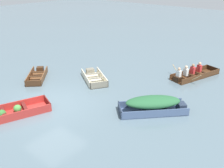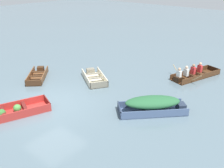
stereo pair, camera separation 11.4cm
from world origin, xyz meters
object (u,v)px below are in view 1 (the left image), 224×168
Objects in this scene: skiff_wooden_brown_mid_moored at (38,76)px; skiff_slate_blue_far_moored at (154,104)px; skiff_cream_near_moored at (94,78)px; dinghy_red_foreground at (11,113)px; rowboat_dark_varnish_with_crew at (192,74)px.

skiff_wooden_brown_mid_moored is 7.78m from skiff_slate_blue_far_moored.
skiff_cream_near_moored is 0.88× the size of skiff_slate_blue_far_moored.
dinghy_red_foreground is 1.27× the size of skiff_cream_near_moored.
rowboat_dark_varnish_with_crew is (4.49, 9.61, 0.07)m from dinghy_red_foreground.
skiff_slate_blue_far_moored reaches higher than skiff_wooden_brown_mid_moored.
skiff_cream_near_moored is 6.11m from rowboat_dark_varnish_with_crew.
skiff_slate_blue_far_moored reaches higher than dinghy_red_foreground.
skiff_cream_near_moored is at bearing 34.71° from skiff_wooden_brown_mid_moored.
rowboat_dark_varnish_with_crew reaches higher than skiff_wooden_brown_mid_moored.
dinghy_red_foreground is at bearing -50.12° from skiff_wooden_brown_mid_moored.
dinghy_red_foreground is at bearing -115.04° from rowboat_dark_varnish_with_crew.
skiff_cream_near_moored is 3.52m from skiff_wooden_brown_mid_moored.
skiff_slate_blue_far_moored is (7.71, 0.97, 0.32)m from skiff_wooden_brown_mid_moored.
skiff_wooden_brown_mid_moored is (-2.88, 3.45, -0.02)m from dinghy_red_foreground.
skiff_slate_blue_far_moored is at bearing 7.19° from skiff_wooden_brown_mid_moored.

